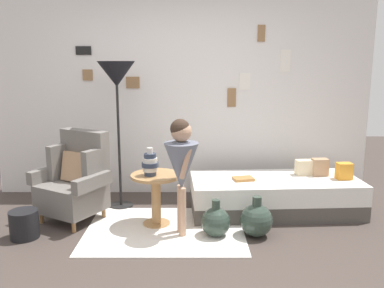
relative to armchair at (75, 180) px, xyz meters
The scene contains 16 objects.
ground_plane 1.56m from the armchair, 41.05° to the right, with size 12.00×12.00×0.00m, color #423833.
gallery_wall 1.72m from the armchair, 40.41° to the left, with size 4.80×0.12×2.60m.
rug 1.13m from the armchair, 18.23° to the right, with size 1.62×1.23×0.01m, color silver.
armchair is the anchor object (origin of this frame).
daybed 2.24m from the armchair, ahead, with size 1.94×0.91×0.40m.
pillow_head 3.00m from the armchair, ahead, with size 0.17×0.12×0.19m, color orange.
pillow_mid 2.78m from the armchair, ahead, with size 0.18×0.12×0.20m, color tan.
pillow_back 2.63m from the armchair, ahead, with size 0.22×0.12×0.18m, color beige.
side_table 0.91m from the armchair, 11.18° to the right, with size 0.52×0.52×0.56m.
vase_striped 0.90m from the armchair, 14.46° to the right, with size 0.17×0.17×0.29m.
floor_lamp 1.21m from the armchair, 42.76° to the left, with size 0.43×0.43×1.71m.
person_child 1.28m from the armchair, 19.99° to the right, with size 0.34×0.34×1.17m.
book_on_daybed 1.85m from the armchair, ahead, with size 0.22×0.16×0.03m, color #B0763D.
demijohn_near 1.60m from the armchair, 17.21° to the right, with size 0.29×0.29×0.38m.
demijohn_far 1.98m from the armchair, 13.74° to the right, with size 0.33×0.33×0.41m.
magazine_basket 0.70m from the armchair, 126.92° to the right, with size 0.28×0.28×0.28m, color black.
Camera 1 is at (0.14, -3.25, 1.71)m, focal length 37.81 mm.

